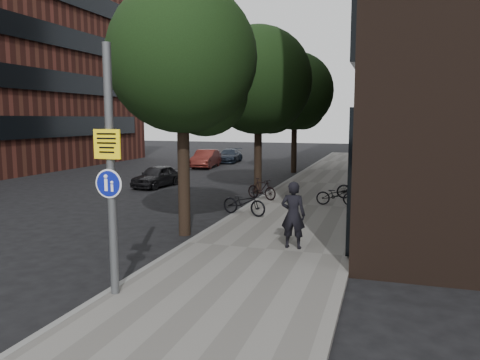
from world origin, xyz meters
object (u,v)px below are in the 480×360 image
at_px(signpost, 111,171).
at_px(pedestrian, 293,215).
at_px(parked_bike_facade_near, 336,195).
at_px(parked_car_near, 157,176).

bearing_deg(signpost, pedestrian, 57.04).
bearing_deg(pedestrian, parked_bike_facade_near, -92.91).
relative_size(pedestrian, parked_bike_facade_near, 1.13).
xyz_separation_m(signpost, parked_bike_facade_near, (3.18, 10.88, -2.01)).
xyz_separation_m(parked_bike_facade_near, parked_car_near, (-9.55, 3.17, 0.03)).
xyz_separation_m(signpost, parked_car_near, (-6.37, 14.05, -1.98)).
bearing_deg(signpost, parked_bike_facade_near, 73.26).
relative_size(signpost, pedestrian, 2.69).
distance_m(pedestrian, parked_bike_facade_near, 6.65).
height_order(parked_bike_facade_near, parked_car_near, parked_car_near).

